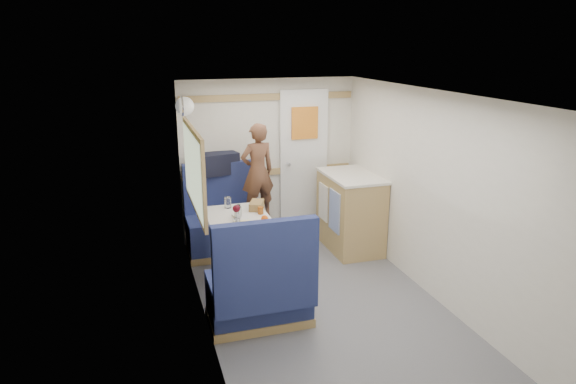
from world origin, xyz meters
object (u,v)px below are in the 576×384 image
object	(u,v)px
pepper_grinder	(239,209)
galley_counter	(350,211)
dinette_table	(239,232)
wine_glass	(236,209)
tumbler_mid	(228,203)
bench_far	(225,228)
tumbler_right	(238,213)
duffel_bag	(216,164)
bread_loaf	(257,206)
bench_near	(260,294)
tray	(252,218)
cheese_block	(244,223)
person	(257,171)
tumbler_left	(237,225)
orange_fruit	(265,219)
dome_light	(185,106)
beer_glass	(261,211)
salt_grinder	(237,213)

from	to	relation	value
pepper_grinder	galley_counter	bearing A→B (deg)	17.11
dinette_table	wine_glass	world-z (taller)	wine_glass
tumbler_mid	pepper_grinder	bearing A→B (deg)	-73.82
bench_far	tumbler_right	size ratio (longest dim) A/B	8.86
duffel_bag	bread_loaf	world-z (taller)	duffel_bag
bread_loaf	bench_near	bearing A→B (deg)	-102.33
bench_far	tumbler_mid	bearing A→B (deg)	-95.12
galley_counter	tumbler_right	size ratio (longest dim) A/B	7.77
tray	cheese_block	xyz separation A→B (m)	(-0.12, -0.20, 0.03)
bench_near	duffel_bag	bearing A→B (deg)	91.15
bench_far	person	size ratio (longest dim) A/B	0.95
wine_glass	tumbler_left	distance (m)	0.27
person	pepper_grinder	distance (m)	0.73
tray	tumbler_left	xyz separation A→B (m)	(-0.21, -0.29, 0.05)
orange_fruit	tumbler_mid	distance (m)	0.65
duffel_bag	tray	distance (m)	1.23
bread_loaf	duffel_bag	bearing A→B (deg)	105.50
bench_far	dome_light	distance (m)	1.50
tumbler_left	dome_light	bearing A→B (deg)	103.85
beer_glass	pepper_grinder	bearing A→B (deg)	151.00
salt_grinder	tumbler_right	bearing A→B (deg)	-72.12
bench_near	tumbler_right	world-z (taller)	bench_near
wine_glass	tumbler_left	world-z (taller)	wine_glass
bench_far	orange_fruit	distance (m)	1.24
bench_far	cheese_block	bearing A→B (deg)	-90.16
tumbler_left	pepper_grinder	distance (m)	0.47
bench_near	person	distance (m)	1.75
wine_glass	cheese_block	bearing A→B (deg)	-77.48
bench_far	wine_glass	xyz separation A→B (m)	(-0.04, -0.96, 0.54)
tray	tumbler_mid	distance (m)	0.44
tumbler_left	pepper_grinder	size ratio (longest dim) A/B	1.12
tumbler_left	salt_grinder	bearing A→B (deg)	78.53
dinette_table	wine_glass	distance (m)	0.30
person	salt_grinder	size ratio (longest dim) A/B	12.27
galley_counter	bread_loaf	world-z (taller)	galley_counter
pepper_grinder	bread_loaf	xyz separation A→B (m)	(0.20, 0.06, -0.00)
tumbler_right	pepper_grinder	xyz separation A→B (m)	(0.03, 0.13, -0.01)
cheese_block	bench_far	bearing A→B (deg)	89.84
salt_grinder	bench_far	bearing A→B (deg)	88.69
cheese_block	tumbler_mid	xyz separation A→B (m)	(-0.04, 0.61, 0.02)
orange_fruit	cheese_block	distance (m)	0.21
beer_glass	tumbler_right	bearing A→B (deg)	-176.65
wine_glass	pepper_grinder	world-z (taller)	wine_glass
orange_fruit	dome_light	bearing A→B (deg)	118.01
bench_far	dome_light	world-z (taller)	dome_light
bench_far	tumbler_right	world-z (taller)	bench_far
wine_glass	tumbler_mid	xyz separation A→B (m)	(-0.01, 0.44, -0.06)
wine_glass	bread_loaf	distance (m)	0.38
beer_glass	cheese_block	bearing A→B (deg)	-131.07
pepper_grinder	bread_loaf	distance (m)	0.21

